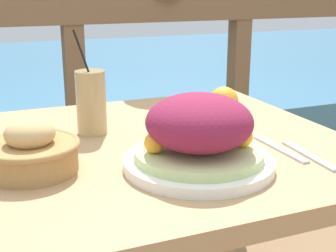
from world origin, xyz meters
TOP-DOWN VIEW (x-y plane):
  - patio_table at (0.00, 0.00)m, footprint 0.95×0.82m
  - railing_fence at (-0.00, 0.73)m, footprint 2.80×0.08m
  - sea_backdrop at (0.00, 3.23)m, footprint 12.00×4.00m
  - salad_plate at (0.06, -0.18)m, footprint 0.30×0.30m
  - drink_glass at (-0.08, 0.12)m, footprint 0.07×0.07m
  - bread_basket at (-0.24, -0.07)m, footprint 0.19×0.19m
  - fork at (0.27, -0.15)m, footprint 0.02×0.18m
  - knife at (0.30, -0.21)m, footprint 0.03×0.18m
  - orange_near_basket at (0.29, 0.15)m, footprint 0.08×0.08m

SIDE VIEW (x-z plane):
  - sea_backdrop at x=0.00m, z-range 0.00..0.39m
  - patio_table at x=0.00m, z-range 0.26..1.00m
  - railing_fence at x=0.00m, z-range 0.20..1.24m
  - fork at x=0.27m, z-range 0.74..0.75m
  - knife at x=0.30m, z-range 0.74..0.75m
  - orange_near_basket at x=0.29m, z-range 0.74..0.82m
  - bread_basket at x=-0.24m, z-range 0.73..0.84m
  - salad_plate at x=0.06m, z-range 0.73..0.88m
  - drink_glass at x=-0.08m, z-range 0.69..0.94m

